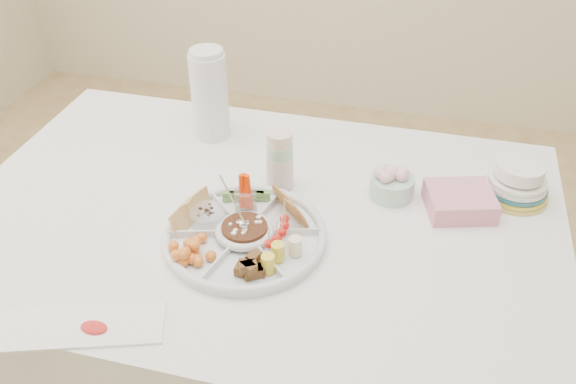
% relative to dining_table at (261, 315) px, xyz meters
% --- Properties ---
extents(dining_table, '(1.52, 1.02, 0.76)m').
position_rel_dining_table_xyz_m(dining_table, '(0.00, 0.00, 0.00)').
color(dining_table, white).
rests_on(dining_table, floor).
extents(party_tray, '(0.47, 0.47, 0.04)m').
position_rel_dining_table_xyz_m(party_tray, '(0.00, -0.11, 0.40)').
color(party_tray, silver).
rests_on(party_tray, dining_table).
extents(bean_dip, '(0.13, 0.13, 0.04)m').
position_rel_dining_table_xyz_m(bean_dip, '(0.00, -0.11, 0.41)').
color(bean_dip, black).
rests_on(bean_dip, party_tray).
extents(tortillas, '(0.13, 0.13, 0.06)m').
position_rel_dining_table_xyz_m(tortillas, '(0.09, -0.02, 0.42)').
color(tortillas, olive).
rests_on(tortillas, party_tray).
extents(carrot_cucumber, '(0.14, 0.14, 0.10)m').
position_rel_dining_table_xyz_m(carrot_cucumber, '(-0.03, 0.01, 0.44)').
color(carrot_cucumber, '#F43702').
rests_on(carrot_cucumber, party_tray).
extents(pita_raisins, '(0.15, 0.15, 0.07)m').
position_rel_dining_table_xyz_m(pita_raisins, '(-0.12, -0.08, 0.42)').
color(pita_raisins, '#E5BE58').
rests_on(pita_raisins, party_tray).
extents(cherries, '(0.14, 0.14, 0.05)m').
position_rel_dining_table_xyz_m(cherries, '(-0.09, -0.20, 0.42)').
color(cherries, orange).
rests_on(cherries, party_tray).
extents(granola_chunks, '(0.12, 0.12, 0.04)m').
position_rel_dining_table_xyz_m(granola_chunks, '(0.04, -0.24, 0.42)').
color(granola_chunks, brown).
rests_on(granola_chunks, party_tray).
extents(banana_tomato, '(0.12, 0.12, 0.08)m').
position_rel_dining_table_xyz_m(banana_tomato, '(0.13, -0.14, 0.44)').
color(banana_tomato, '#D8D07B').
rests_on(banana_tomato, party_tray).
extents(cup_stack, '(0.09, 0.09, 0.20)m').
position_rel_dining_table_xyz_m(cup_stack, '(0.03, 0.13, 0.48)').
color(cup_stack, silver).
rests_on(cup_stack, dining_table).
extents(thermos, '(0.11, 0.11, 0.28)m').
position_rel_dining_table_xyz_m(thermos, '(-0.24, 0.33, 0.52)').
color(thermos, silver).
rests_on(thermos, dining_table).
extents(flower_bowl, '(0.14, 0.14, 0.09)m').
position_rel_dining_table_xyz_m(flower_bowl, '(0.32, 0.16, 0.42)').
color(flower_bowl, '#91AF9A').
rests_on(flower_bowl, dining_table).
extents(napkin_stack, '(0.19, 0.18, 0.05)m').
position_rel_dining_table_xyz_m(napkin_stack, '(0.49, 0.14, 0.41)').
color(napkin_stack, pink).
rests_on(napkin_stack, dining_table).
extents(plate_stack, '(0.19, 0.19, 0.11)m').
position_rel_dining_table_xyz_m(plate_stack, '(0.63, 0.23, 0.43)').
color(plate_stack, gold).
rests_on(plate_stack, dining_table).
extents(placemat, '(0.35, 0.21, 0.01)m').
position_rel_dining_table_xyz_m(placemat, '(-0.24, -0.45, 0.38)').
color(placemat, white).
rests_on(placemat, dining_table).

